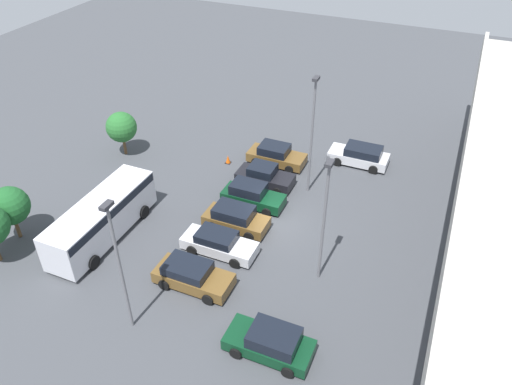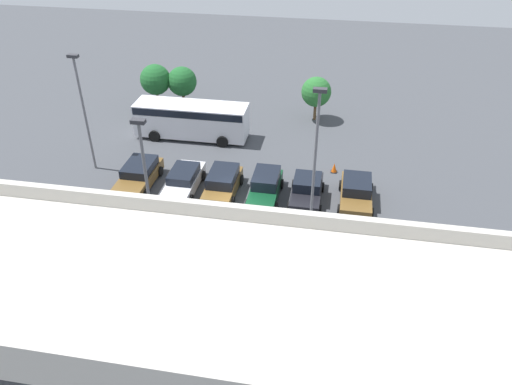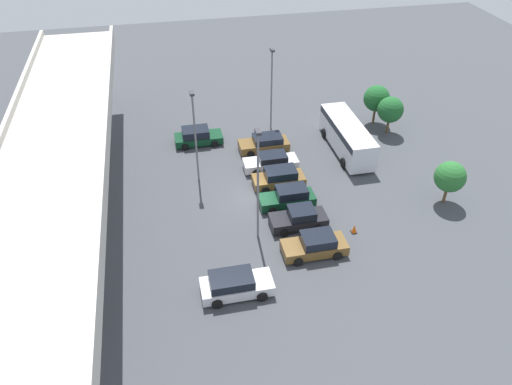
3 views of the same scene
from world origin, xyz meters
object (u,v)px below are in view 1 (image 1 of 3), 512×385
Objects in this scene: lamp_post_mid_lot at (325,214)px; tree_front_left at (121,127)px; parked_car_4 at (235,218)px; parked_car_5 at (219,243)px; parked_car_6 at (192,275)px; lamp_post_by_overpass at (118,260)px; tree_front_centre at (10,206)px; parked_car_1 at (276,155)px; traffic_cone at (228,159)px; parked_car_7 at (271,342)px; parked_car_3 at (252,195)px; parked_car_2 at (264,176)px; shuttle_bus at (101,216)px; lamp_post_near_aisle at (312,129)px; parked_car_0 at (360,155)px.

lamp_post_mid_lot is 2.20× the size of tree_front_left.
parked_car_5 is (2.64, 0.07, -0.07)m from parked_car_4.
lamp_post_mid_lot is at bearing 28.04° from parked_car_6.
lamp_post_by_overpass reaches higher than tree_front_centre.
tree_front_left is at bearing -163.49° from parked_car_1.
lamp_post_mid_lot reaches higher than parked_car_1.
parked_car_6 is 13.50m from traffic_cone.
parked_car_5 is 1.06× the size of parked_car_7.
tree_front_centre is at bearing -143.54° from parked_car_3.
parked_car_4 is 0.53× the size of lamp_post_by_overpass.
parked_car_3 is 6.38× the size of traffic_cone.
tree_front_left is 0.98× the size of tree_front_centre.
parked_car_2 is 6.16× the size of traffic_cone.
tree_front_left is at bearing -76.43° from traffic_cone.
lamp_post_mid_lot is at bearing -37.63° from parked_car_3.
lamp_post_near_aisle is (-10.25, 10.67, 3.53)m from shuttle_bus.
tree_front_left is (0.95, -15.64, -2.71)m from lamp_post_near_aisle.
shuttle_bus is 5.72m from tree_front_centre.
lamp_post_near_aisle is at bearing -157.50° from lamp_post_mid_lot.
shuttle_bus is (-4.15, -13.45, 0.90)m from parked_car_7.
parked_car_1 is 8.63m from parked_car_4.
parked_car_3 is 15.84m from tree_front_centre.
parked_car_1 is 14.43m from parked_car_6.
parked_car_3 is at bearing 89.77° from parked_car_6.
parked_car_0 is 25.65m from tree_front_centre.
tree_front_left reaches higher than parked_car_2.
parked_car_0 is 0.53× the size of shuttle_bus.
parked_car_1 is 0.52× the size of shuttle_bus.
parked_car_2 reaches higher than traffic_cone.
parked_car_2 is 0.53× the size of lamp_post_mid_lot.
parked_car_2 is at bearing 133.82° from tree_front_centre.
lamp_post_near_aisle reaches higher than parked_car_2.
parked_car_7 is at bearing -69.44° from parked_car_1.
parked_car_2 is at bearing -139.05° from lamp_post_mid_lot.
lamp_post_near_aisle reaches higher than parked_car_6.
parked_car_2 is 1.16× the size of tree_front_left.
tree_front_left is at bearing 18.59° from parked_car_0.
parked_car_3 reaches higher than parked_car_2.
parked_car_7 is 0.51× the size of shuttle_bus.
lamp_post_mid_lot is at bearing 22.50° from lamp_post_near_aisle.
parked_car_7 is at bearing -54.78° from parked_car_4.
parked_car_6 is at bearing -101.83° from shuttle_bus.
parked_car_2 is at bearing 91.68° from parked_car_5.
lamp_post_near_aisle reaches higher than parked_car_3.
tree_front_centre reaches higher than parked_car_4.
parked_car_4 is 14.39m from tree_front_centre.
parked_car_3 is 0.50× the size of lamp_post_near_aisle.
tree_front_left is (-7.70, -12.57, 1.77)m from parked_car_5.
tree_front_centre is (15.15, -12.24, 1.79)m from parked_car_1.
tree_front_centre is at bearing 43.85° from parked_car_0.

